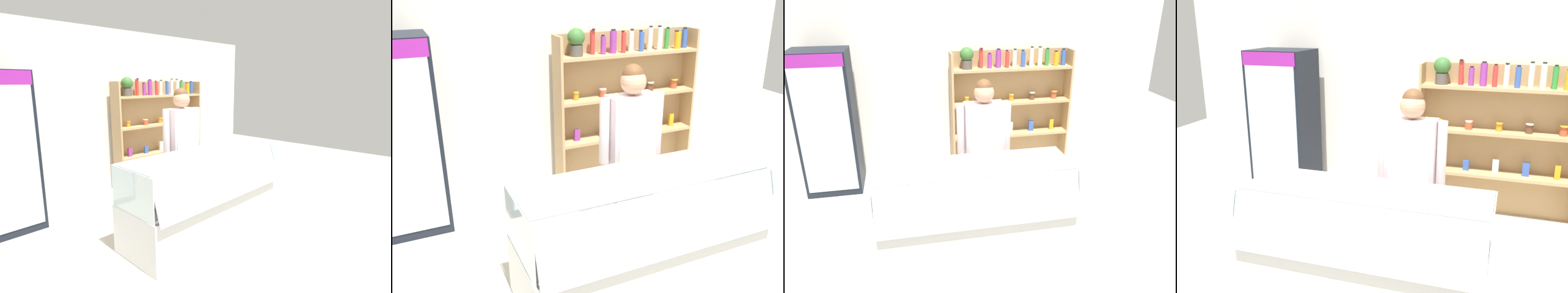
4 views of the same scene
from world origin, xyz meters
The scene contains 6 objects.
ground_plane centered at (0.00, 0.00, 0.00)m, with size 12.00×12.00×0.00m, color beige.
back_wall centered at (0.00, 2.25, 1.35)m, with size 6.80×0.10×2.70m, color white.
drinks_fridge centered at (-1.80, 1.72, 0.99)m, with size 0.74×0.63×1.98m.
shelving_unit centered at (0.84, 2.00, 1.08)m, with size 1.86×0.29×1.92m.
deli_display_case centered at (-0.11, -0.06, 0.31)m, with size 2.08×0.80×1.01m.
shop_clerk centered at (0.14, 0.58, 1.06)m, with size 0.65×0.25×1.76m.
Camera 2 is at (-1.78, -2.66, 2.49)m, focal length 40.00 mm.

